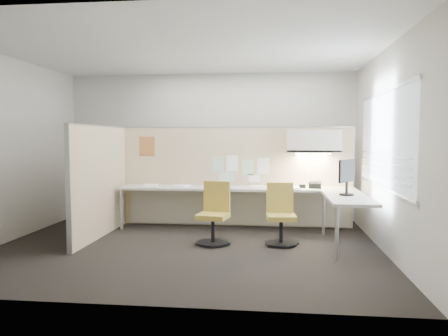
# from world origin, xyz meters

# --- Properties ---
(floor) EXTENTS (5.50, 4.50, 0.01)m
(floor) POSITION_xyz_m (0.00, 0.00, -0.01)
(floor) COLOR black
(floor) RESTS_ON ground
(ceiling) EXTENTS (5.50, 4.50, 0.01)m
(ceiling) POSITION_xyz_m (0.00, 0.00, 2.80)
(ceiling) COLOR white
(ceiling) RESTS_ON wall_back
(wall_back) EXTENTS (5.50, 0.02, 2.80)m
(wall_back) POSITION_xyz_m (0.00, 2.25, 1.40)
(wall_back) COLOR beige
(wall_back) RESTS_ON ground
(wall_front) EXTENTS (5.50, 0.02, 2.80)m
(wall_front) POSITION_xyz_m (0.00, -2.25, 1.40)
(wall_front) COLOR beige
(wall_front) RESTS_ON ground
(wall_left) EXTENTS (0.02, 4.50, 2.80)m
(wall_left) POSITION_xyz_m (-2.75, 0.00, 1.40)
(wall_left) COLOR beige
(wall_left) RESTS_ON ground
(wall_right) EXTENTS (0.02, 4.50, 2.80)m
(wall_right) POSITION_xyz_m (2.75, 0.00, 1.40)
(wall_right) COLOR beige
(wall_right) RESTS_ON ground
(window_pane) EXTENTS (0.01, 2.80, 1.30)m
(window_pane) POSITION_xyz_m (2.73, 0.00, 1.55)
(window_pane) COLOR #99A7B2
(window_pane) RESTS_ON wall_right
(partition_back) EXTENTS (4.10, 0.06, 1.75)m
(partition_back) POSITION_xyz_m (0.55, 1.60, 0.88)
(partition_back) COLOR #D1B790
(partition_back) RESTS_ON floor
(partition_left) EXTENTS (0.06, 2.20, 1.75)m
(partition_left) POSITION_xyz_m (-1.50, 0.50, 0.88)
(partition_left) COLOR #D1B790
(partition_left) RESTS_ON floor
(desk) EXTENTS (4.00, 2.07, 0.73)m
(desk) POSITION_xyz_m (0.93, 1.13, 0.60)
(desk) COLOR beige
(desk) RESTS_ON floor
(overhead_bin) EXTENTS (0.90, 0.36, 0.38)m
(overhead_bin) POSITION_xyz_m (1.90, 1.39, 1.51)
(overhead_bin) COLOR beige
(overhead_bin) RESTS_ON partition_back
(task_light_strip) EXTENTS (0.60, 0.06, 0.02)m
(task_light_strip) POSITION_xyz_m (1.90, 1.39, 1.30)
(task_light_strip) COLOR #FFEABF
(task_light_strip) RESTS_ON overhead_bin
(pinned_papers) EXTENTS (1.01, 0.00, 0.47)m
(pinned_papers) POSITION_xyz_m (0.63, 1.57, 1.03)
(pinned_papers) COLOR #8CBF8C
(pinned_papers) RESTS_ON partition_back
(poster) EXTENTS (0.28, 0.00, 0.35)m
(poster) POSITION_xyz_m (-1.05, 1.57, 1.42)
(poster) COLOR orange
(poster) RESTS_ON partition_back
(chair_left) EXTENTS (0.49, 0.51, 0.91)m
(chair_left) POSITION_xyz_m (0.36, 0.23, 0.42)
(chair_left) COLOR black
(chair_left) RESTS_ON floor
(chair_right) EXTENTS (0.47, 0.48, 0.89)m
(chair_right) POSITION_xyz_m (1.34, 0.30, 0.42)
(chair_right) COLOR black
(chair_right) RESTS_ON floor
(monitor) EXTENTS (0.30, 0.43, 0.52)m
(monitor) POSITION_xyz_m (2.30, 0.39, 1.03)
(monitor) COLOR black
(monitor) RESTS_ON desk
(phone) EXTENTS (0.23, 0.22, 0.12)m
(phone) POSITION_xyz_m (1.92, 1.27, 0.78)
(phone) COLOR black
(phone) RESTS_ON desk
(stapler) EXTENTS (0.15, 0.08, 0.05)m
(stapler) POSITION_xyz_m (1.36, 1.32, 0.76)
(stapler) COLOR black
(stapler) RESTS_ON desk
(tape_dispenser) EXTENTS (0.11, 0.08, 0.06)m
(tape_dispenser) POSITION_xyz_m (1.72, 1.27, 0.76)
(tape_dispenser) COLOR black
(tape_dispenser) RESTS_ON desk
(coat_hook) EXTENTS (0.18, 0.42, 1.26)m
(coat_hook) POSITION_xyz_m (-1.58, -0.13, 1.43)
(coat_hook) COLOR silver
(coat_hook) RESTS_ON partition_left
(paper_stack_0) EXTENTS (0.28, 0.34, 0.03)m
(paper_stack_0) POSITION_xyz_m (-0.88, 1.22, 0.75)
(paper_stack_0) COLOR white
(paper_stack_0) RESTS_ON desk
(paper_stack_1) EXTENTS (0.29, 0.34, 0.02)m
(paper_stack_1) POSITION_xyz_m (-0.34, 1.26, 0.74)
(paper_stack_1) COLOR white
(paper_stack_1) RESTS_ON desk
(paper_stack_2) EXTENTS (0.26, 0.32, 0.03)m
(paper_stack_2) POSITION_xyz_m (0.31, 1.21, 0.75)
(paper_stack_2) COLOR white
(paper_stack_2) RESTS_ON desk
(paper_stack_3) EXTENTS (0.25, 0.32, 0.02)m
(paper_stack_3) POSITION_xyz_m (0.95, 1.35, 0.74)
(paper_stack_3) COLOR white
(paper_stack_3) RESTS_ON desk
(paper_stack_4) EXTENTS (0.24, 0.31, 0.03)m
(paper_stack_4) POSITION_xyz_m (1.55, 1.16, 0.74)
(paper_stack_4) COLOR white
(paper_stack_4) RESTS_ON desk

